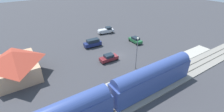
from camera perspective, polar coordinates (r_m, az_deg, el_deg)
ground_plane at (r=40.86m, az=1.79°, el=0.16°), size 200.00×200.00×0.00m
railway_track at (r=32.32m, az=16.38°, el=-9.71°), size 4.80×70.00×0.30m
platform at (r=34.35m, az=11.46°, el=-6.33°), size 3.20×46.00×0.30m
passenger_train at (r=24.64m, az=-0.57°, el=-14.04°), size 2.93×35.43×4.98m
station_building at (r=37.16m, az=-31.30°, el=-2.37°), size 10.89×8.48×5.67m
pedestrian_on_platform at (r=32.66m, az=11.11°, el=-5.92°), size 0.36×0.36×1.71m
sedan_green at (r=48.33m, az=8.37°, el=5.75°), size 4.55×2.37×1.74m
suv_navy at (r=45.49m, az=-6.93°, el=4.71°), size 2.22×5.00×2.22m
pickup_silver at (r=55.12m, az=-2.15°, el=9.16°), size 2.84×5.65×2.14m
sedan_maroon at (r=38.10m, az=-1.15°, el=-0.60°), size 1.93×4.54×1.74m
light_pole_near_platform at (r=33.73m, az=8.94°, el=2.29°), size 0.44×0.44×7.47m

